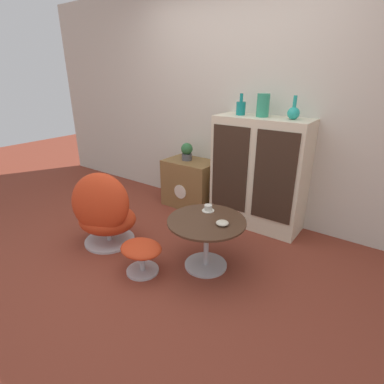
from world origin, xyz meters
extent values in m
plane|color=brown|center=(0.00, 0.00, 0.00)|extent=(12.00, 12.00, 0.00)
cube|color=beige|center=(0.00, 1.53, 1.30)|extent=(6.40, 0.06, 2.60)
cube|color=beige|center=(0.43, 1.29, 0.60)|extent=(0.99, 0.40, 1.20)
cube|color=#332319|center=(0.19, 1.09, 0.66)|extent=(0.42, 0.01, 0.91)
cube|color=#332319|center=(0.68, 1.09, 0.66)|extent=(0.42, 0.01, 0.91)
cube|color=brown|center=(-0.48, 1.28, 0.30)|extent=(0.65, 0.43, 0.60)
cylinder|color=beige|center=(-0.48, 1.06, 0.25)|extent=(0.18, 0.01, 0.18)
cylinder|color=#B7B7BC|center=(-0.60, 0.04, 0.01)|extent=(0.50, 0.50, 0.02)
cylinder|color=#B7B7BC|center=(-0.60, 0.04, 0.07)|extent=(0.06, 0.06, 0.09)
ellipsoid|color=red|center=(-0.60, 0.04, 0.25)|extent=(0.73, 0.69, 0.27)
ellipsoid|color=red|center=(-0.56, -0.05, 0.48)|extent=(0.67, 0.57, 0.61)
cylinder|color=#B7B7BC|center=(0.03, -0.12, 0.01)|extent=(0.28, 0.28, 0.02)
cylinder|color=#B7B7BC|center=(0.03, -0.12, 0.10)|extent=(0.04, 0.04, 0.17)
ellipsoid|color=red|center=(0.03, -0.12, 0.23)|extent=(0.38, 0.32, 0.09)
cylinder|color=#B7B7BC|center=(0.43, 0.27, 0.01)|extent=(0.38, 0.38, 0.02)
cylinder|color=#B7B7BC|center=(0.43, 0.27, 0.23)|extent=(0.04, 0.04, 0.42)
cylinder|color=#472D1E|center=(0.43, 0.27, 0.45)|extent=(0.67, 0.67, 0.02)
cylinder|color=#147A75|center=(0.17, 1.29, 1.27)|extent=(0.10, 0.10, 0.14)
cylinder|color=#147A75|center=(0.17, 1.29, 1.38)|extent=(0.03, 0.03, 0.08)
cylinder|color=#2D8E6B|center=(0.42, 1.29, 1.32)|extent=(0.13, 0.13, 0.23)
ellipsoid|color=teal|center=(0.73, 1.29, 1.26)|extent=(0.12, 0.12, 0.12)
cylinder|color=teal|center=(0.73, 1.29, 1.37)|extent=(0.03, 0.03, 0.11)
cylinder|color=#4C4C51|center=(-0.53, 1.28, 0.64)|extent=(0.13, 0.13, 0.08)
sphere|color=#2D6638|center=(-0.53, 1.28, 0.74)|extent=(0.15, 0.15, 0.15)
cylinder|color=silver|center=(0.34, 0.43, 0.46)|extent=(0.11, 0.11, 0.01)
cylinder|color=silver|center=(0.34, 0.43, 0.49)|extent=(0.07, 0.07, 0.06)
ellipsoid|color=beige|center=(0.58, 0.28, 0.48)|extent=(0.11, 0.11, 0.04)
camera|label=1|loc=(1.66, -1.63, 1.62)|focal=28.00mm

